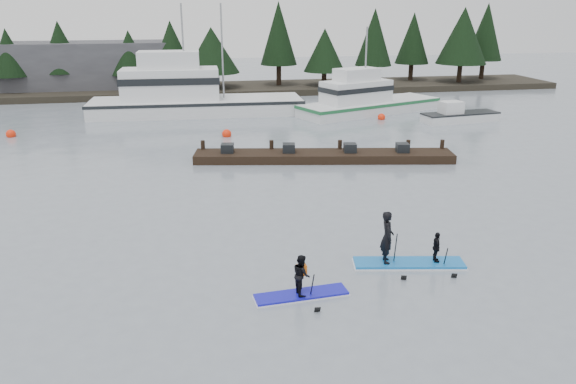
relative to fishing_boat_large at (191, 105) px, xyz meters
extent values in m
plane|color=gray|center=(3.50, -30.43, -0.73)|extent=(160.00, 160.00, 0.00)
cube|color=#2D281E|center=(3.50, 11.57, -0.43)|extent=(70.00, 8.00, 0.60)
cube|color=#4C4C51|center=(-10.50, 13.57, 1.77)|extent=(18.00, 6.00, 5.00)
cube|color=white|center=(0.53, -0.02, -0.61)|extent=(17.05, 5.26, 2.25)
cube|color=white|center=(-1.50, 0.05, 1.74)|extent=(7.72, 3.63, 2.44)
cylinder|color=gray|center=(-0.32, 0.01, 4.20)|extent=(0.14, 0.14, 7.37)
cube|color=white|center=(14.50, -2.21, -0.64)|extent=(12.79, 7.85, 1.77)
cube|color=white|center=(13.12, -2.76, 1.13)|extent=(6.11, 4.42, 1.77)
cylinder|color=gray|center=(13.93, -2.44, 3.19)|extent=(0.14, 0.14, 5.89)
cube|color=white|center=(20.13, -6.99, -0.38)|extent=(6.12, 2.57, 0.69)
cube|color=black|center=(7.17, -15.96, -0.48)|extent=(14.84, 4.46, 0.49)
sphere|color=#FF2C0C|center=(14.54, -5.01, -0.73)|extent=(0.60, 0.60, 0.60)
sphere|color=#FF2C0C|center=(2.20, -8.78, -0.73)|extent=(0.64, 0.64, 0.64)
sphere|color=#FF2C0C|center=(-12.17, -6.17, -0.73)|extent=(0.64, 0.64, 0.64)
cube|color=#1313B5|center=(2.65, -31.21, -0.67)|extent=(2.92, 0.93, 0.11)
imported|color=black|center=(2.65, -31.21, 0.02)|extent=(0.53, 0.66, 1.28)
cube|color=orange|center=(2.65, -31.21, 0.17)|extent=(0.32, 0.22, 0.32)
cylinder|color=black|center=(2.91, -31.41, -0.44)|extent=(0.09, 0.89, 1.50)
cube|color=blue|center=(6.73, -29.75, -0.66)|extent=(3.85, 1.54, 0.13)
imported|color=black|center=(5.94, -29.61, 0.32)|extent=(0.55, 0.74, 1.83)
cylinder|color=black|center=(6.15, -29.87, -0.11)|extent=(0.35, 0.96, 1.69)
imported|color=black|center=(7.62, -29.91, -0.06)|extent=(0.37, 0.67, 1.07)
cylinder|color=black|center=(7.82, -30.18, -0.52)|extent=(0.30, 0.81, 1.43)
camera|label=1|loc=(-0.57, -46.17, 7.79)|focal=35.00mm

